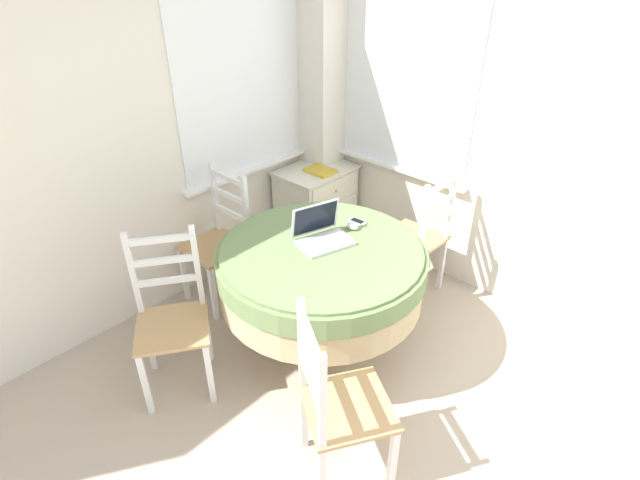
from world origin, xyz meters
The scene contains 11 objects.
corner_room_shell centered at (1.20, 1.65, 1.28)m, with size 4.38×4.47×2.55m.
round_dining_table centered at (0.86, 1.45, 0.59)m, with size 1.25×1.25×0.74m.
laptop centered at (0.92, 1.50, 0.79)m, with size 0.37×0.32×0.22m.
computer_mouse centered at (1.16, 1.46, 0.76)m, with size 0.05×0.08×0.04m.
cell_phone centered at (1.24, 1.49, 0.75)m, with size 0.06×0.12×0.01m.
dining_chair_near_back_window centered at (0.77, 2.33, 0.46)m, with size 0.40×0.40×0.97m.
dining_chair_near_right_window centered at (1.75, 1.34, 0.46)m, with size 0.40×0.40×0.97m.
dining_chair_camera_near centered at (0.25, 0.78, 0.46)m, with size 0.54×0.54×0.97m.
dining_chair_left_flank centered at (0.07, 1.86, 0.46)m, with size 0.55×0.55×0.97m.
corner_cabinet centered at (1.78, 2.36, 0.34)m, with size 0.62×0.45×0.69m.
book_on_cabinet centered at (1.76, 2.29, 0.70)m, with size 0.17×0.23×0.02m.
Camera 1 is at (-0.95, -0.21, 2.29)m, focal length 28.00 mm.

